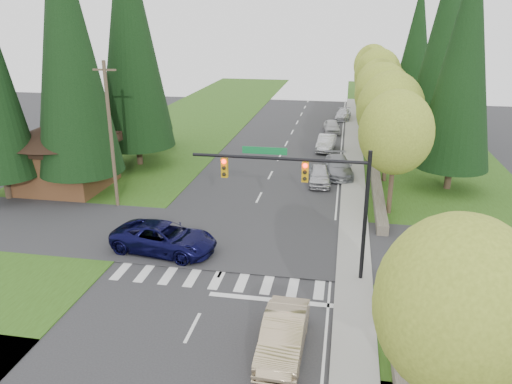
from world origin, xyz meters
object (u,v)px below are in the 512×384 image
(parked_car_b, at_px, (338,166))
(suv_navy, at_px, (164,238))
(parked_car_a, at_px, (320,175))
(parked_car_e, at_px, (343,115))
(parked_car_d, at_px, (332,126))
(sedan_champagne, at_px, (283,335))
(parked_car_c, at_px, (326,143))

(parked_car_b, bearing_deg, suv_navy, -127.77)
(parked_car_a, height_order, parked_car_e, parked_car_a)
(suv_navy, xyz_separation_m, parked_car_d, (8.17, 32.27, -0.12))
(sedan_champagne, xyz_separation_m, suv_navy, (-7.78, 7.68, 0.06))
(suv_navy, bearing_deg, parked_car_c, -9.11)
(parked_car_b, height_order, parked_car_e, parked_car_b)
(parked_car_c, bearing_deg, parked_car_d, 92.53)
(parked_car_b, distance_m, parked_car_c, 8.20)
(parked_car_c, bearing_deg, parked_car_b, -76.03)
(sedan_champagne, distance_m, parked_car_d, 39.95)
(parked_car_a, xyz_separation_m, parked_car_e, (1.40, 26.41, -0.08))
(suv_navy, distance_m, parked_car_e, 41.14)
(sedan_champagne, xyz_separation_m, parked_car_b, (1.53, 23.89, -0.02))
(sedan_champagne, bearing_deg, parked_car_b, 87.38)
(suv_navy, xyz_separation_m, parked_car_b, (9.30, 16.21, -0.07))
(parked_car_d, relative_size, parked_car_e, 0.94)
(sedan_champagne, relative_size, parked_car_c, 1.05)
(sedan_champagne, bearing_deg, parked_car_e, 89.17)
(parked_car_b, bearing_deg, parked_car_d, 86.12)
(suv_navy, relative_size, parked_car_a, 1.41)
(suv_navy, bearing_deg, parked_car_b, -20.90)
(sedan_champagne, distance_m, suv_navy, 10.93)
(parked_car_a, bearing_deg, parked_car_c, 85.96)
(suv_navy, bearing_deg, parked_car_a, -21.16)
(parked_car_c, xyz_separation_m, parked_car_e, (1.40, 15.77, -0.10))
(parked_car_d, bearing_deg, parked_car_b, -93.27)
(parked_car_d, bearing_deg, parked_car_a, -98.06)
(parked_car_a, bearing_deg, sedan_champagne, -94.43)
(parked_car_a, relative_size, parked_car_b, 0.81)
(parked_car_a, height_order, parked_car_c, parked_car_c)
(sedan_champagne, xyz_separation_m, parked_car_e, (1.55, 47.75, -0.14))
(parked_car_a, distance_m, parked_car_c, 10.64)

